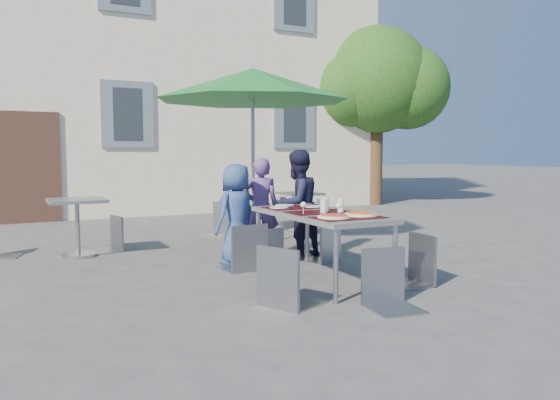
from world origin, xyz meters
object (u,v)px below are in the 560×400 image
bg_chair_r_0 (110,213)px  cafe_table_1 (300,206)px  dining_table (320,217)px  pizza_near_left (334,216)px  chair_1 (266,224)px  bg_chair_r_1 (315,196)px  child_0 (237,214)px  chair_2 (325,220)px  patio_umbrella (253,86)px  chair_0 (245,218)px  chair_4 (414,229)px  chair_3 (285,238)px  chair_5 (390,243)px  child_2 (297,204)px  child_1 (261,208)px  bg_chair_l_1 (227,198)px  pizza_near_right (361,214)px  cafe_table_0 (77,216)px

bg_chair_r_0 → cafe_table_1: 3.33m
dining_table → bg_chair_r_0: 3.37m
bg_chair_r_0 → cafe_table_1: bg_chair_r_0 is taller
pizza_near_left → chair_1: bearing=90.3°
bg_chair_r_1 → child_0: bearing=-136.8°
chair_2 → bg_chair_r_1: (1.47, 2.76, 0.05)m
patio_umbrella → chair_0: bearing=-117.0°
chair_0 → chair_1: (0.37, 0.20, -0.12)m
chair_4 → chair_3: bearing=-175.2°
chair_3 → chair_5: (0.84, -0.42, -0.04)m
chair_4 → bg_chair_r_1: bearing=73.5°
child_2 → chair_5: 2.44m
dining_table → child_0: size_ratio=1.47×
child_1 → chair_5: (0.06, -2.65, -0.08)m
chair_3 → bg_chair_r_1: size_ratio=1.06×
child_1 → cafe_table_1: bearing=-108.9°
child_2 → cafe_table_1: child_2 is taller
pizza_near_left → bg_chair_l_1: (0.51, 4.20, -0.15)m
chair_5 → cafe_table_1: (1.54, 4.46, -0.13)m
pizza_near_right → patio_umbrella: patio_umbrella is taller
dining_table → patio_umbrella: patio_umbrella is taller
pizza_near_right → child_2: bearing=83.6°
chair_5 → bg_chair_r_1: size_ratio=0.99×
chair_0 → chair_4: chair_0 is taller
chair_4 → bg_chair_r_1: 4.39m
pizza_near_left → chair_0: size_ratio=0.31×
chair_3 → child_1: bearing=70.6°
cafe_table_1 → child_0: bearing=-134.8°
child_0 → pizza_near_right: bearing=86.9°
child_2 → chair_2: (0.18, -0.40, -0.17)m
bg_chair_l_1 → cafe_table_0: bearing=-157.7°
child_0 → bg_chair_r_0: bearing=-77.2°
pizza_near_left → chair_2: size_ratio=0.36×
dining_table → bg_chair_r_0: size_ratio=1.98×
pizza_near_left → cafe_table_1: 4.20m
pizza_near_left → child_1: bearing=86.3°
patio_umbrella → cafe_table_0: bearing=174.1°
pizza_near_right → chair_3: 1.05m
pizza_near_right → chair_0: size_ratio=0.34×
child_2 → chair_4: 1.90m
bg_chair_r_1 → dining_table: bearing=-119.7°
pizza_near_right → chair_3: bearing=-165.1°
pizza_near_right → chair_1: bearing=103.6°
chair_4 → chair_5: chair_4 is taller
pizza_near_left → chair_2: chair_2 is taller
patio_umbrella → bg_chair_r_1: 2.80m
dining_table → chair_2: bearing=55.5°
chair_5 → patio_umbrella: (0.23, 3.54, 1.79)m
child_0 → chair_0: (-0.06, -0.41, -0.00)m
child_2 → bg_chair_l_1: 2.43m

